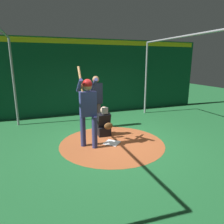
{
  "coord_description": "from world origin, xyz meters",
  "views": [
    {
      "loc": [
        5.29,
        -1.96,
        2.35
      ],
      "look_at": [
        0.0,
        0.0,
        0.95
      ],
      "focal_mm": 32.82,
      "sensor_mm": 36.0,
      "label": 1
    }
  ],
  "objects_px": {
    "batter": "(88,106)",
    "catcher": "(104,124)",
    "home_plate": "(112,143)",
    "umpire": "(96,99)"
  },
  "relations": [
    {
      "from": "batter",
      "to": "catcher",
      "type": "height_order",
      "value": "batter"
    },
    {
      "from": "catcher",
      "to": "umpire",
      "type": "xyz_separation_m",
      "value": [
        -0.84,
        -0.01,
        0.68
      ]
    },
    {
      "from": "home_plate",
      "to": "batter",
      "type": "bearing_deg",
      "value": -89.51
    },
    {
      "from": "home_plate",
      "to": "catcher",
      "type": "bearing_deg",
      "value": -178.77
    },
    {
      "from": "catcher",
      "to": "umpire",
      "type": "relative_size",
      "value": 0.52
    },
    {
      "from": "catcher",
      "to": "home_plate",
      "type": "bearing_deg",
      "value": 1.23
    },
    {
      "from": "batter",
      "to": "home_plate",
      "type": "bearing_deg",
      "value": 90.49
    },
    {
      "from": "home_plate",
      "to": "batter",
      "type": "distance_m",
      "value": 1.36
    },
    {
      "from": "umpire",
      "to": "catcher",
      "type": "bearing_deg",
      "value": 0.77
    },
    {
      "from": "batter",
      "to": "catcher",
      "type": "xyz_separation_m",
      "value": [
        -0.71,
        0.68,
        -0.79
      ]
    }
  ]
}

